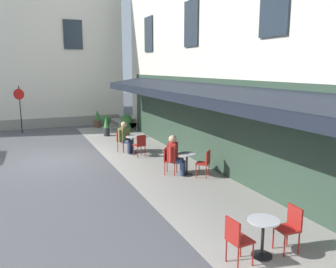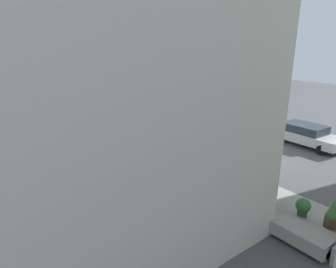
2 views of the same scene
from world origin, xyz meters
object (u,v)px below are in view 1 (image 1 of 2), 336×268
object	(u,v)px
cafe_chair_red_under_awning	(122,139)
cafe_chair_red_by_window	(237,237)
potted_plant_mid_terrace	(106,121)
cafe_chair_red_corner_left	(140,144)
potted_plant_by_steps	(126,129)
seated_companion_in_olive	(125,136)
no_parking_sign	(20,101)
potted_plant_entrance_left	(127,121)
seated_patron_in_red	(175,154)
cafe_chair_red_corner_right	(205,161)
cafe_table_streetside	(133,142)
potted_plant_entrance_right	(98,119)
cafe_chair_red_near_door	(168,158)
cafe_table_far_end	(263,232)
cafe_chair_red_kerbside	(290,224)
cafe_table_near_entrance	(187,161)
potted_plant_under_sign	(106,126)

from	to	relation	value
cafe_chair_red_under_awning	cafe_chair_red_by_window	bearing A→B (deg)	177.04
cafe_chair_red_under_awning	potted_plant_mid_terrace	size ratio (longest dim) A/B	1.12
cafe_chair_red_corner_left	potted_plant_by_steps	bearing A→B (deg)	-8.21
cafe_chair_red_by_window	seated_companion_in_olive	xyz separation A→B (m)	(9.12, -0.60, 0.16)
no_parking_sign	potted_plant_entrance_left	distance (m)	5.89
no_parking_sign	potted_plant_entrance_left	world-z (taller)	no_parking_sign
cafe_chair_red_by_window	seated_patron_in_red	size ratio (longest dim) A/B	0.67
potted_plant_entrance_left	cafe_chair_red_by_window	bearing A→B (deg)	171.47
cafe_chair_red_corner_right	seated_companion_in_olive	bearing A→B (deg)	17.95
cafe_chair_red_corner_right	no_parking_sign	world-z (taller)	no_parking_sign
cafe_chair_red_corner_left	cafe_table_streetside	bearing A→B (deg)	9.72
seated_companion_in_olive	potted_plant_entrance_right	bearing A→B (deg)	-2.07
potted_plant_mid_terrace	potted_plant_by_steps	distance (m)	2.93
potted_plant_mid_terrace	potted_plant_entrance_left	distance (m)	1.39
cafe_chair_red_corner_right	potted_plant_entrance_left	xyz separation A→B (m)	(9.29, -0.09, 0.04)
seated_companion_in_olive	potted_plant_mid_terrace	distance (m)	5.98
cafe_chair_red_corner_right	cafe_chair_red_by_window	size ratio (longest dim) A/B	1.00
cafe_chair_red_near_door	cafe_chair_red_corner_left	xyz separation A→B (m)	(2.57, 0.14, 0.00)
potted_plant_mid_terrace	potted_plant_entrance_left	size ratio (longest dim) A/B	0.83
seated_patron_in_red	potted_plant_by_steps	xyz separation A→B (m)	(6.71, -0.27, -0.26)
cafe_chair_red_corner_left	cafe_table_far_end	world-z (taller)	cafe_chair_red_corner_left
cafe_chair_red_near_door	potted_plant_entrance_right	bearing A→B (deg)	1.20
cafe_chair_red_near_door	cafe_chair_red_corner_left	bearing A→B (deg)	3.04
cafe_chair_red_kerbside	potted_plant_by_steps	size ratio (longest dim) A/B	1.13
cafe_table_near_entrance	seated_companion_in_olive	world-z (taller)	seated_companion_in_olive
seated_patron_in_red	cafe_table_near_entrance	bearing A→B (deg)	-126.38
no_parking_sign	potted_plant_under_sign	world-z (taller)	no_parking_sign
cafe_chair_red_corner_right	seated_companion_in_olive	distance (m)	4.60
cafe_chair_red_by_window	potted_plant_entrance_right	bearing A→B (deg)	-3.03
cafe_chair_red_by_window	potted_plant_entrance_right	distance (m)	15.97
cafe_table_near_entrance	seated_patron_in_red	size ratio (longest dim) A/B	0.55
cafe_chair_red_corner_left	seated_patron_in_red	distance (m)	2.72
cafe_table_near_entrance	cafe_chair_red_kerbside	size ratio (longest dim) A/B	0.82
cafe_table_far_end	seated_companion_in_olive	bearing A→B (deg)	0.21
cafe_table_near_entrance	cafe_chair_red_by_window	distance (m)	5.43
cafe_table_near_entrance	cafe_chair_red_near_door	bearing A→B (deg)	53.62
cafe_table_far_end	potted_plant_entrance_left	world-z (taller)	potted_plant_entrance_left
cafe_table_streetside	cafe_chair_red_under_awning	bearing A→B (deg)	32.06
seated_patron_in_red	seated_companion_in_olive	bearing A→B (deg)	9.86
cafe_chair_red_near_door	cafe_chair_red_kerbside	world-z (taller)	same
cafe_chair_red_by_window	cafe_table_far_end	bearing A→B (deg)	-85.32
potted_plant_under_sign	potted_plant_entrance_left	bearing A→B (deg)	-54.22
cafe_chair_red_near_door	potted_plant_mid_terrace	size ratio (longest dim) A/B	1.12
cafe_chair_red_near_door	cafe_chair_red_by_window	size ratio (longest dim) A/B	1.00
potted_plant_entrance_right	cafe_table_far_end	bearing A→B (deg)	179.23
cafe_chair_red_by_window	potted_plant_entrance_left	distance (m)	14.20
cafe_chair_red_under_awning	cafe_chair_red_corner_right	bearing A→B (deg)	-161.42
potted_plant_under_sign	cafe_chair_red_near_door	bearing A→B (deg)	-177.20
seated_companion_in_olive	cafe_chair_red_by_window	bearing A→B (deg)	176.26
cafe_table_far_end	no_parking_sign	bearing A→B (deg)	14.56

